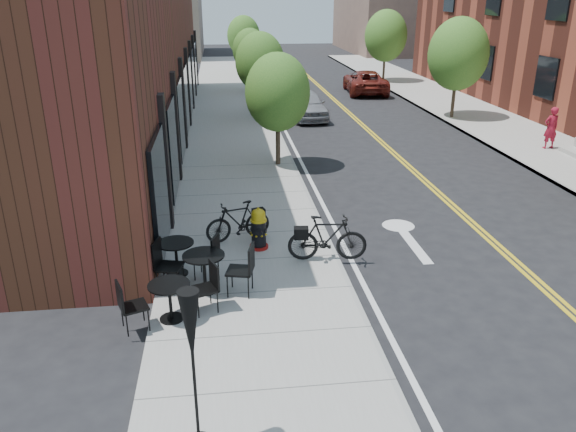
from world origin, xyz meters
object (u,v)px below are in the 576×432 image
bicycle_right (327,238)px  parked_car_far (365,82)px  parked_car_a (306,105)px  bicycle_left (238,221)px  parked_car_c (280,75)px  bistro_set_a (170,296)px  bistro_set_b (204,267)px  bistro_set_c (176,253)px  patio_umbrella (191,338)px  parked_car_b (288,94)px  fire_hydrant (259,229)px  pedestrian (551,128)px

bicycle_right → parked_car_far: size_ratio=0.36×
parked_car_a → bicycle_left: bearing=-108.7°
parked_car_c → bicycle_right: bearing=-86.6°
bistro_set_a → bistro_set_b: bearing=37.6°
parked_car_a → parked_car_far: size_ratio=0.81×
bicycle_right → parked_car_c: 26.56m
bistro_set_c → parked_car_far: (9.90, 22.97, 0.08)m
patio_umbrella → parked_car_b: size_ratio=0.48×
fire_hydrant → pedestrian: (11.76, 7.76, 0.32)m
bistro_set_b → parked_car_c: (4.47, 27.60, -0.01)m
parked_car_a → parked_car_b: 2.62m
bistro_set_a → bistro_set_b: 1.17m
fire_hydrant → parked_car_a: (3.37, 14.88, 0.08)m
bistro_set_a → parked_car_far: size_ratio=0.36×
patio_umbrella → parked_car_far: patio_umbrella is taller
bicycle_right → parked_car_b: size_ratio=0.36×
bicycle_left → parked_car_b: size_ratio=0.33×
bistro_set_c → parked_car_b: parked_car_b is taller
pedestrian → fire_hydrant: bearing=27.6°
bicycle_right → parked_car_c: (1.77, 26.50, -0.01)m
parked_car_a → pedestrian: pedestrian is taller
patio_umbrella → parked_car_c: bearing=82.0°
fire_hydrant → bicycle_left: (-0.46, 0.54, 0.01)m
bistro_set_c → parked_car_c: size_ratio=0.42×
bistro_set_c → parked_car_b: size_ratio=0.38×
pedestrian → patio_umbrella: bearing=41.0°
patio_umbrella → bistro_set_b: bearing=89.7°
bicycle_right → bistro_set_a: bearing=128.5°
parked_car_b → bicycle_left: bearing=-100.8°
fire_hydrant → parked_car_b: 17.66m
bistro_set_a → bistro_set_c: 1.80m
parked_car_c → bistro_set_a: bearing=-92.8°
bicycle_right → parked_car_c: bearing=2.2°
fire_hydrant → parked_car_c: (3.24, 25.68, 0.04)m
parked_car_c → fire_hydrant: bearing=-89.9°
fire_hydrant → parked_car_a: size_ratio=0.25×
bistro_set_a → patio_umbrella: size_ratio=0.77×
bistro_set_b → parked_car_c: size_ratio=0.45×
parked_car_c → parked_car_b: bearing=-85.9°
bistro_set_a → parked_car_b: parked_car_b is taller
parked_car_c → pedestrian: bearing=-57.3°
bicycle_left → parked_car_c: 25.41m
bicycle_right → parked_car_a: size_ratio=0.44×
parked_car_far → patio_umbrella: bearing=76.7°
bistro_set_c → parked_car_far: parked_car_far is taller
bicycle_left → parked_car_a: parked_car_a is taller
bistro_set_a → bicycle_right: bearing=11.3°
bistro_set_a → fire_hydrant: bearing=36.8°
pedestrian → bistro_set_a: bearing=32.4°
fire_hydrant → bicycle_left: 0.71m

